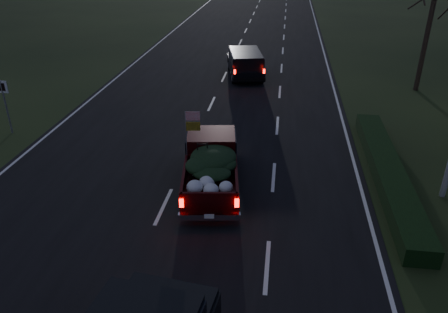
# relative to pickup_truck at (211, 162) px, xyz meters

# --- Properties ---
(ground) EXTENTS (120.00, 120.00, 0.00)m
(ground) POSITION_rel_pickup_truck_xyz_m (-1.36, -1.62, -0.96)
(ground) COLOR black
(ground) RESTS_ON ground
(road_asphalt) EXTENTS (14.00, 120.00, 0.02)m
(road_asphalt) POSITION_rel_pickup_truck_xyz_m (-1.36, -1.62, -0.95)
(road_asphalt) COLOR black
(road_asphalt) RESTS_ON ground
(hedge_row) EXTENTS (1.00, 10.00, 0.60)m
(hedge_row) POSITION_rel_pickup_truck_xyz_m (6.44, 1.38, -0.66)
(hedge_row) COLOR black
(hedge_row) RESTS_ON ground
(route_sign) EXTENTS (0.55, 0.08, 2.50)m
(route_sign) POSITION_rel_pickup_truck_xyz_m (-9.86, 3.38, 0.70)
(route_sign) COLOR gray
(route_sign) RESTS_ON ground
(pickup_truck) EXTENTS (2.52, 5.09, 2.56)m
(pickup_truck) POSITION_rel_pickup_truck_xyz_m (0.00, 0.00, 0.00)
(pickup_truck) COLOR black
(pickup_truck) RESTS_ON ground
(lead_suv) EXTENTS (2.82, 4.90, 1.33)m
(lead_suv) POSITION_rel_pickup_truck_xyz_m (-0.05, 13.64, 0.05)
(lead_suv) COLOR black
(lead_suv) RESTS_ON ground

